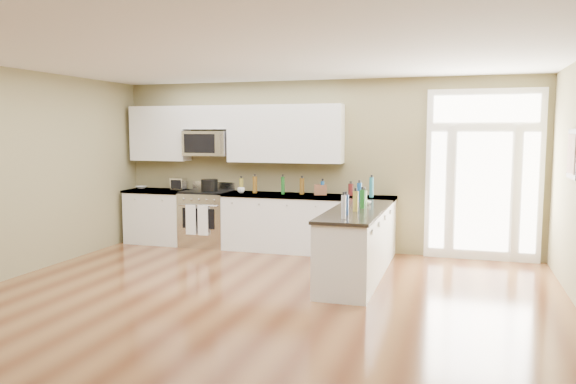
{
  "coord_description": "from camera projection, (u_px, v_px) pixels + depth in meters",
  "views": [
    {
      "loc": [
        2.21,
        -5.02,
        1.96
      ],
      "look_at": [
        0.05,
        2.0,
        1.17
      ],
      "focal_mm": 35.0,
      "sensor_mm": 36.0,
      "label": 1
    }
  ],
  "objects": [
    {
      "name": "cup_counter",
      "position": [
        241.0,
        190.0,
        9.33
      ],
      "size": [
        0.16,
        0.16,
        0.09
      ],
      "primitive_type": "imported",
      "rotation": [
        0.0,
        0.0,
        0.41
      ],
      "color": "white",
      "rests_on": "back_cabinet_right"
    },
    {
      "name": "kitchen_range",
      "position": [
        207.0,
        218.0,
        9.65
      ],
      "size": [
        0.8,
        0.71,
        1.08
      ],
      "color": "silver",
      "rests_on": "ground"
    },
    {
      "name": "back_cabinet_right",
      "position": [
        306.0,
        225.0,
        9.13
      ],
      "size": [
        2.85,
        0.66,
        0.94
      ],
      "color": "white",
      "rests_on": "ground"
    },
    {
      "name": "upper_cabinet_short",
      "position": [
        208.0,
        118.0,
        9.61
      ],
      "size": [
        0.82,
        0.33,
        0.4
      ],
      "primitive_type": "cube",
      "color": "white",
      "rests_on": "room_shell"
    },
    {
      "name": "counter_bottles",
      "position": [
        325.0,
        192.0,
        8.33
      ],
      "size": [
        2.35,
        2.46,
        0.31
      ],
      "color": "#19591E",
      "rests_on": "back_cabinet_right"
    },
    {
      "name": "upper_cabinet_right",
      "position": [
        285.0,
        134.0,
        9.23
      ],
      "size": [
        1.94,
        0.33,
        0.95
      ],
      "primitive_type": "cube",
      "color": "white",
      "rests_on": "room_shell"
    },
    {
      "name": "microwave",
      "position": [
        207.0,
        143.0,
        9.62
      ],
      "size": [
        0.78,
        0.41,
        0.42
      ],
      "color": "silver",
      "rests_on": "room_shell"
    },
    {
      "name": "back_cabinet_left",
      "position": [
        159.0,
        218.0,
        9.93
      ],
      "size": [
        1.1,
        0.66,
        0.94
      ],
      "color": "white",
      "rests_on": "ground"
    },
    {
      "name": "peninsula_cabinet",
      "position": [
        356.0,
        247.0,
        7.44
      ],
      "size": [
        0.69,
        2.32,
        0.94
      ],
      "color": "white",
      "rests_on": "ground"
    },
    {
      "name": "entry_door",
      "position": [
        483.0,
        175.0,
        8.5
      ],
      "size": [
        1.7,
        0.1,
        2.6
      ],
      "color": "white",
      "rests_on": "ground"
    },
    {
      "name": "stockpot",
      "position": [
        209.0,
        185.0,
        9.5
      ],
      "size": [
        0.3,
        0.3,
        0.22
      ],
      "primitive_type": "cylinder",
      "rotation": [
        0.0,
        0.0,
        0.06
      ],
      "color": "black",
      "rests_on": "kitchen_range"
    },
    {
      "name": "room_shell",
      "position": [
        222.0,
        157.0,
        5.45
      ],
      "size": [
        8.0,
        8.0,
        8.0
      ],
      "color": "#877E55",
      "rests_on": "ground"
    },
    {
      "name": "toaster_oven",
      "position": [
        179.0,
        184.0,
        9.87
      ],
      "size": [
        0.25,
        0.2,
        0.21
      ],
      "primitive_type": "cube",
      "rotation": [
        0.0,
        0.0,
        -0.03
      ],
      "color": "silver",
      "rests_on": "back_cabinet_left"
    },
    {
      "name": "upper_cabinet_left",
      "position": [
        160.0,
        134.0,
        9.91
      ],
      "size": [
        1.04,
        0.33,
        0.95
      ],
      "primitive_type": "cube",
      "color": "white",
      "rests_on": "room_shell"
    },
    {
      "name": "cardboard_box",
      "position": [
        320.0,
        190.0,
        9.07
      ],
      "size": [
        0.23,
        0.19,
        0.16
      ],
      "primitive_type": "cube",
      "rotation": [
        0.0,
        0.0,
        0.26
      ],
      "color": "brown",
      "rests_on": "back_cabinet_right"
    },
    {
      "name": "bowl_left",
      "position": [
        141.0,
        187.0,
        10.09
      ],
      "size": [
        0.23,
        0.23,
        0.04
      ],
      "primitive_type": "imported",
      "rotation": [
        0.0,
        0.0,
        -0.3
      ],
      "color": "white",
      "rests_on": "back_cabinet_left"
    },
    {
      "name": "ground",
      "position": [
        225.0,
        328.0,
        5.63
      ],
      "size": [
        8.0,
        8.0,
        0.0
      ],
      "primitive_type": "plane",
      "color": "#552D18"
    },
    {
      "name": "wall_art_near",
      "position": [
        573.0,
        154.0,
        6.52
      ],
      "size": [
        0.05,
        0.58,
        0.58
      ],
      "color": "black",
      "rests_on": "room_shell"
    },
    {
      "name": "bowl_peninsula",
      "position": [
        366.0,
        203.0,
        7.89
      ],
      "size": [
        0.19,
        0.19,
        0.05
      ],
      "primitive_type": "imported",
      "rotation": [
        0.0,
        0.0,
        0.29
      ],
      "color": "white",
      "rests_on": "peninsula_cabinet"
    }
  ]
}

